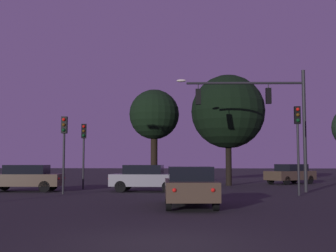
# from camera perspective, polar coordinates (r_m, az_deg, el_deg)

# --- Properties ---
(ground_plane) EXTENTS (168.00, 168.00, 0.00)m
(ground_plane) POSITION_cam_1_polar(r_m,az_deg,el_deg) (33.91, 2.73, -7.49)
(ground_plane) COLOR #262326
(ground_plane) RESTS_ON ground
(traffic_signal_mast_arm) EXTENTS (7.36, 0.64, 6.94)m
(traffic_signal_mast_arm) POSITION_cam_1_polar(r_m,az_deg,el_deg) (25.94, 12.53, 2.21)
(traffic_signal_mast_arm) COLOR #232326
(traffic_signal_mast_arm) RESTS_ON ground
(traffic_light_corner_left) EXTENTS (0.33, 0.37, 4.07)m
(traffic_light_corner_left) POSITION_cam_1_polar(r_m,az_deg,el_deg) (28.29, -10.77, -2.12)
(traffic_light_corner_left) COLOR #232326
(traffic_light_corner_left) RESTS_ON ground
(traffic_light_corner_right) EXTENTS (0.31, 0.36, 4.11)m
(traffic_light_corner_right) POSITION_cam_1_polar(r_m,az_deg,el_deg) (24.22, -13.21, -1.61)
(traffic_light_corner_right) COLOR #232326
(traffic_light_corner_right) RESTS_ON ground
(traffic_light_median) EXTENTS (0.30, 0.35, 4.53)m
(traffic_light_median) POSITION_cam_1_polar(r_m,az_deg,el_deg) (23.53, 16.32, -0.78)
(traffic_light_median) COLOR #232326
(traffic_light_median) RESTS_ON ground
(car_nearside_lane) EXTENTS (2.20, 4.49, 1.52)m
(car_nearside_lane) POSITION_cam_1_polar(r_m,az_deg,el_deg) (17.01, 2.80, -7.66)
(car_nearside_lane) COLOR #473828
(car_nearside_lane) RESTS_ON ground
(car_crossing_left) EXTENTS (4.14, 1.97, 1.52)m
(car_crossing_left) POSITION_cam_1_polar(r_m,az_deg,el_deg) (25.64, -2.91, -6.64)
(car_crossing_left) COLOR gray
(car_crossing_left) RESTS_ON ground
(car_crossing_right) EXTENTS (4.45, 2.06, 1.52)m
(car_crossing_right) POSITION_cam_1_polar(r_m,az_deg,el_deg) (27.02, -17.91, -6.32)
(car_crossing_right) COLOR #473828
(car_crossing_right) RESTS_ON ground
(car_far_lane) EXTENTS (4.29, 3.96, 1.52)m
(car_far_lane) POSITION_cam_1_polar(r_m,az_deg,el_deg) (35.64, 15.47, -5.91)
(car_far_lane) COLOR #473828
(car_far_lane) RESTS_ON ground
(tree_behind_sign) EXTENTS (5.36, 5.36, 8.03)m
(tree_behind_sign) POSITION_cam_1_polar(r_m,az_deg,el_deg) (32.61, 7.72, 1.83)
(tree_behind_sign) COLOR black
(tree_behind_sign) RESTS_ON ground
(tree_left_far) EXTENTS (3.73, 3.73, 7.10)m
(tree_left_far) POSITION_cam_1_polar(r_m,az_deg,el_deg) (33.20, -1.78, 1.39)
(tree_left_far) COLOR black
(tree_left_far) RESTS_ON ground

